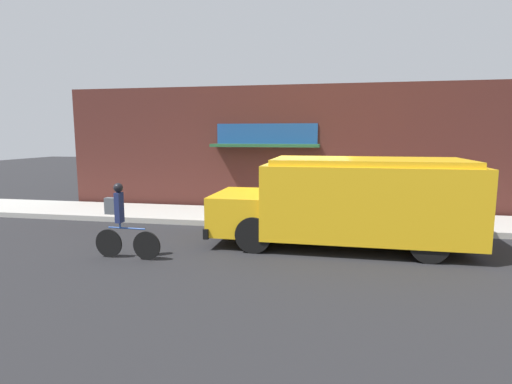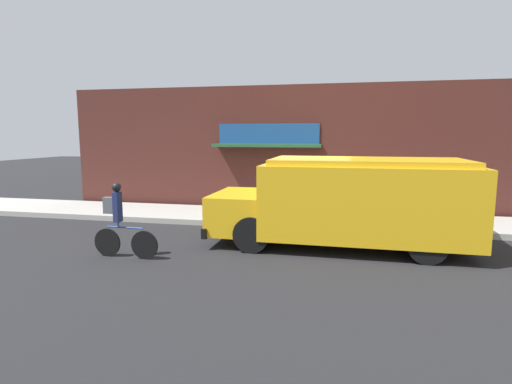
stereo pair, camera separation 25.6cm
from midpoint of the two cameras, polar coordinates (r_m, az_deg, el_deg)
The scene contains 5 objects.
ground_plane at distance 11.51m, azimuth 7.30°, elevation -5.49°, with size 70.00×70.00×0.00m, color #232326.
sidewalk at distance 12.69m, azimuth 7.78°, elevation -3.83°, with size 28.00×2.48×0.17m.
storefront at distance 13.91m, azimuth 8.24°, elevation 6.02°, with size 17.80×0.90×4.40m.
school_bus at distance 9.89m, azimuth 13.94°, elevation -1.19°, with size 6.19×2.86×2.14m.
cyclist at distance 9.24m, azimuth -18.13°, elevation -4.03°, with size 1.55×0.20×1.67m.
Camera 2 is at (1.01, -11.13, 2.68)m, focal length 28.00 mm.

